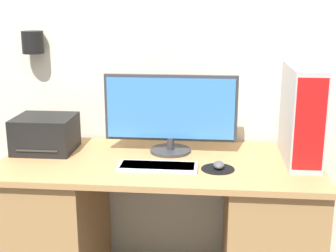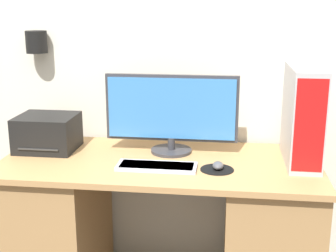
# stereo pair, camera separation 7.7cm
# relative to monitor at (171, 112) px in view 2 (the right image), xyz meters

# --- Properties ---
(wall_back) EXTENTS (6.40, 0.17, 2.70)m
(wall_back) POSITION_rel_monitor_xyz_m (-0.05, 0.28, 0.34)
(wall_back) COLOR silver
(wall_back) RESTS_ON ground_plane
(desk) EXTENTS (1.64, 0.74, 0.79)m
(desk) POSITION_rel_monitor_xyz_m (-0.05, -0.14, -0.61)
(desk) COLOR tan
(desk) RESTS_ON ground_plane
(monitor) EXTENTS (0.71, 0.22, 0.43)m
(monitor) POSITION_rel_monitor_xyz_m (0.00, 0.00, 0.00)
(monitor) COLOR #333338
(monitor) RESTS_ON desk
(keyboard) EXTENTS (0.40, 0.14, 0.02)m
(keyboard) POSITION_rel_monitor_xyz_m (-0.04, -0.27, -0.22)
(keyboard) COLOR silver
(keyboard) RESTS_ON desk
(mousepad) EXTENTS (0.16, 0.16, 0.00)m
(mousepad) POSITION_rel_monitor_xyz_m (0.26, -0.26, -0.22)
(mousepad) COLOR black
(mousepad) RESTS_ON desk
(mouse) EXTENTS (0.05, 0.08, 0.04)m
(mouse) POSITION_rel_monitor_xyz_m (0.26, -0.25, -0.20)
(mouse) COLOR #4C4C51
(mouse) RESTS_ON mousepad
(computer_tower) EXTENTS (0.16, 0.45, 0.49)m
(computer_tower) POSITION_rel_monitor_xyz_m (0.67, -0.07, 0.02)
(computer_tower) COLOR #B2B2B7
(computer_tower) RESTS_ON desk
(printer) EXTENTS (0.32, 0.29, 0.19)m
(printer) POSITION_rel_monitor_xyz_m (-0.69, -0.04, -0.13)
(printer) COLOR black
(printer) RESTS_ON desk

